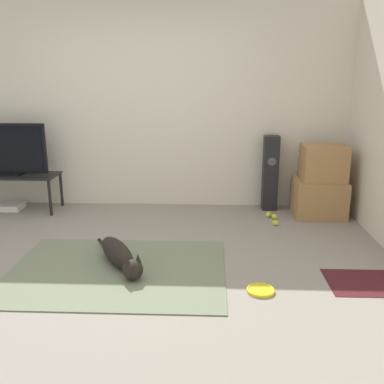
{
  "coord_description": "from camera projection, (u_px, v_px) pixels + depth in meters",
  "views": [
    {
      "loc": [
        0.84,
        -3.34,
        1.66
      ],
      "look_at": [
        0.65,
        1.05,
        0.45
      ],
      "focal_mm": 40.0,
      "sensor_mm": 36.0,
      "label": 1
    }
  ],
  "objects": [
    {
      "name": "ground_plane",
      "position": [
        112.0,
        273.0,
        3.69
      ],
      "size": [
        12.0,
        12.0,
        0.0
      ],
      "primitive_type": "plane",
      "color": "gray"
    },
    {
      "name": "wall_back",
      "position": [
        144.0,
        106.0,
        5.38
      ],
      "size": [
        8.0,
        0.06,
        2.55
      ],
      "color": "silver",
      "rests_on": "ground_plane"
    },
    {
      "name": "area_rug",
      "position": [
        117.0,
        270.0,
        3.74
      ],
      "size": [
        1.88,
        1.39,
        0.01
      ],
      "color": "slate",
      "rests_on": "ground_plane"
    },
    {
      "name": "dog",
      "position": [
        120.0,
        255.0,
        3.79
      ],
      "size": [
        0.58,
        0.85,
        0.22
      ],
      "color": "black",
      "rests_on": "area_rug"
    },
    {
      "name": "frisbee",
      "position": [
        261.0,
        290.0,
        3.38
      ],
      "size": [
        0.23,
        0.23,
        0.03
      ],
      "color": "yellow",
      "rests_on": "ground_plane"
    },
    {
      "name": "cardboard_box_lower",
      "position": [
        319.0,
        198.0,
        5.16
      ],
      "size": [
        0.59,
        0.51,
        0.45
      ],
      "color": "#A87A4C",
      "rests_on": "ground_plane"
    },
    {
      "name": "cardboard_box_upper",
      "position": [
        323.0,
        163.0,
        5.04
      ],
      "size": [
        0.5,
        0.43,
        0.42
      ],
      "color": "#A87A4C",
      "rests_on": "cardboard_box_lower"
    },
    {
      "name": "floor_speaker",
      "position": [
        270.0,
        173.0,
        5.36
      ],
      "size": [
        0.18,
        0.19,
        0.94
      ],
      "color": "black",
      "rests_on": "ground_plane"
    },
    {
      "name": "tv_stand",
      "position": [
        10.0,
        178.0,
        5.33
      ],
      "size": [
        1.19,
        0.46,
        0.46
      ],
      "color": "black",
      "rests_on": "ground_plane"
    },
    {
      "name": "tv",
      "position": [
        7.0,
        150.0,
        5.24
      ],
      "size": [
        0.98,
        0.2,
        0.63
      ],
      "color": "black",
      "rests_on": "tv_stand"
    },
    {
      "name": "tennis_ball_by_boxes",
      "position": [
        268.0,
        215.0,
        5.15
      ],
      "size": [
        0.07,
        0.07,
        0.07
      ],
      "color": "#C6E033",
      "rests_on": "ground_plane"
    },
    {
      "name": "tennis_ball_near_speaker",
      "position": [
        276.0,
        223.0,
        4.86
      ],
      "size": [
        0.07,
        0.07,
        0.07
      ],
      "color": "#C6E033",
      "rests_on": "ground_plane"
    },
    {
      "name": "tennis_ball_loose_on_carpet",
      "position": [
        274.0,
        217.0,
        5.07
      ],
      "size": [
        0.07,
        0.07,
        0.07
      ],
      "color": "#C6E033",
      "rests_on": "ground_plane"
    },
    {
      "name": "game_console",
      "position": [
        10.0,
        206.0,
        5.45
      ],
      "size": [
        0.3,
        0.26,
        0.07
      ],
      "color": "white",
      "rests_on": "ground_plane"
    },
    {
      "name": "door_mat",
      "position": [
        364.0,
        283.0,
        3.52
      ],
      "size": [
        0.6,
        0.5,
        0.01
      ],
      "color": "#47191E",
      "rests_on": "ground_plane"
    }
  ]
}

